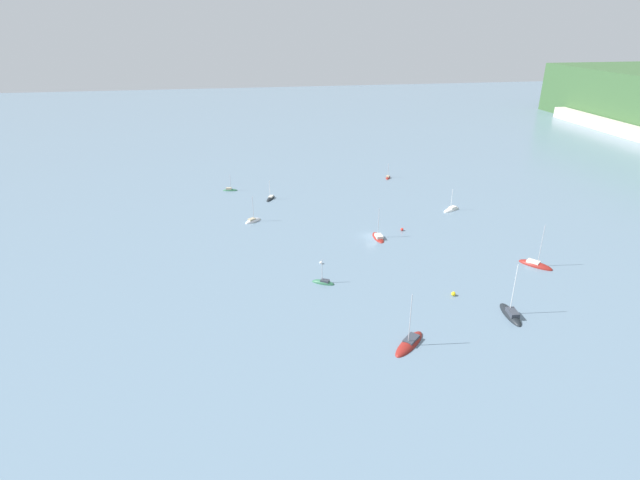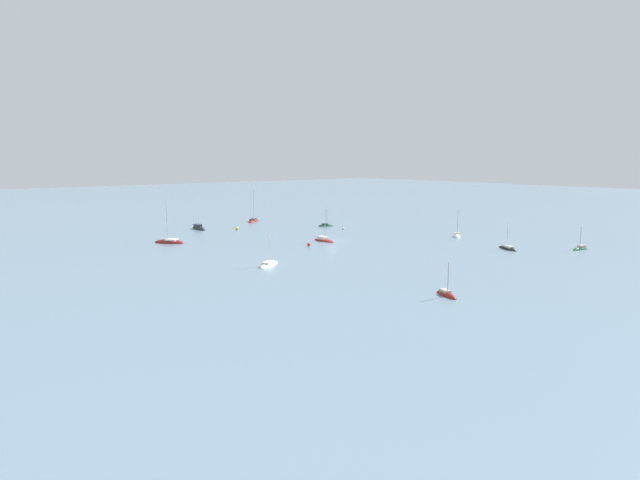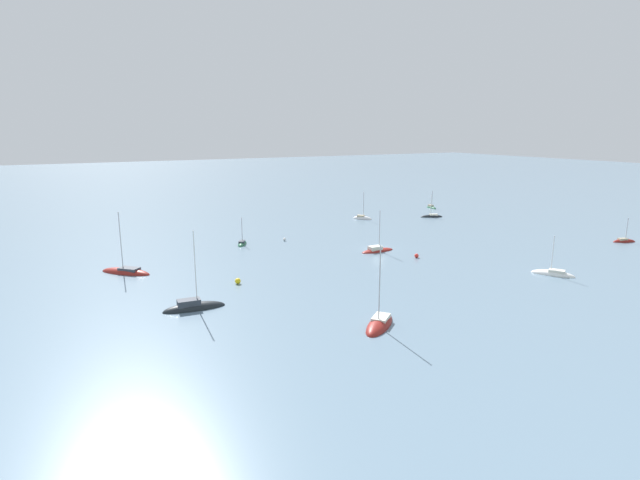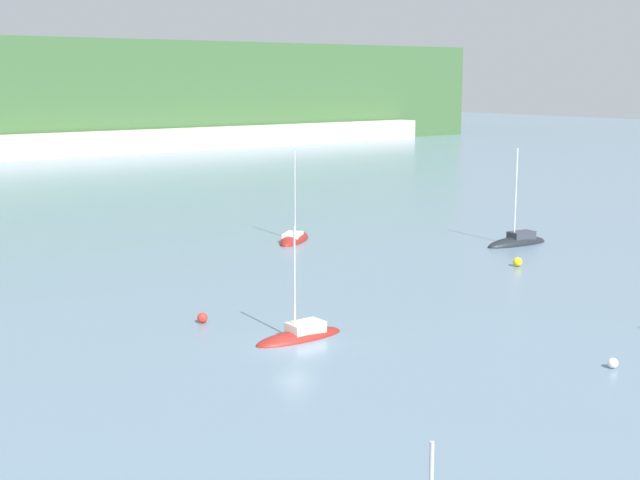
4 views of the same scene
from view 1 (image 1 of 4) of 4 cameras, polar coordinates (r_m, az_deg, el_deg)
name	(u,v)px [view 1 (image 1 of 4)]	position (r m, az deg, el deg)	size (l,w,h in m)	color
ground_plane	(371,236)	(126.84, 5.83, 0.46)	(600.00, 600.00, 0.00)	slate
sailboat_0	(270,199)	(153.24, -5.68, 4.72)	(6.03, 3.80, 6.48)	black
sailboat_1	(323,283)	(104.15, 0.37, -4.92)	(3.73, 5.02, 6.12)	#2D6647
sailboat_2	(451,210)	(148.35, 14.77, 3.36)	(5.05, 6.60, 7.09)	white
sailboat_3	(388,178)	(174.90, 7.76, 7.08)	(4.99, 3.05, 5.66)	maroon
sailboat_4	(253,221)	(136.38, -7.67, 2.13)	(4.44, 5.17, 7.98)	silver
sailboat_5	(409,344)	(87.48, 10.16, -11.61)	(7.97, 8.05, 10.77)	maroon
sailboat_6	(510,315)	(100.04, 20.94, -7.98)	(8.14, 2.92, 11.16)	black
sailboat_7	(230,190)	(162.64, -10.24, 5.62)	(2.14, 4.87, 5.64)	#2D6647
sailboat_8	(378,238)	(125.85, 6.67, 0.28)	(6.93, 2.30, 8.36)	maroon
sailboat_9	(535,265)	(121.20, 23.39, -2.67)	(7.34, 6.63, 10.78)	maroon
mooring_buoy_0	(321,263)	(111.88, 0.11, -2.60)	(0.65, 0.65, 0.65)	white
mooring_buoy_1	(453,294)	(102.99, 15.01, -5.96)	(0.87, 0.87, 0.87)	yellow
mooring_buoy_2	(402,229)	(130.92, 9.36, 1.21)	(0.77, 0.77, 0.77)	red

